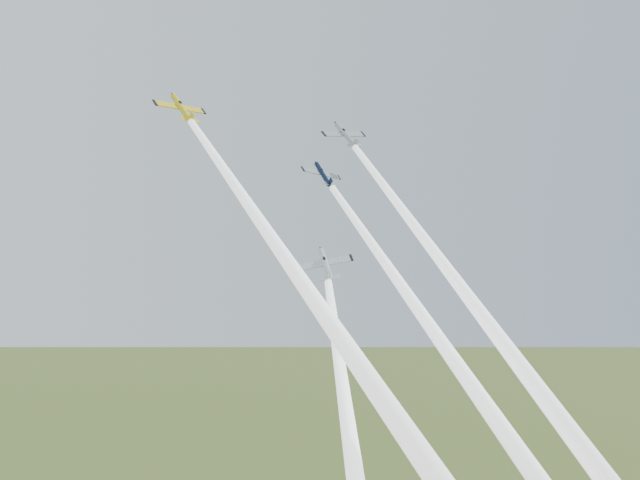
# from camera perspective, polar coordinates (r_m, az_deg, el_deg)

# --- Properties ---
(plane_yellow) EXTENTS (9.22, 8.29, 6.41)m
(plane_yellow) POSITION_cam_1_polar(r_m,az_deg,el_deg) (112.37, -9.81, 9.22)
(plane_yellow) COLOR yellow
(smoke_trail_yellow) EXTENTS (12.46, 44.91, 42.15)m
(smoke_trail_yellow) POSITION_cam_1_polar(r_m,az_deg,el_deg) (90.16, -1.88, -2.17)
(smoke_trail_yellow) COLOR white
(plane_navy) EXTENTS (6.77, 6.30, 6.01)m
(plane_navy) POSITION_cam_1_polar(r_m,az_deg,el_deg) (115.87, 0.20, 4.71)
(plane_navy) COLOR black
(smoke_trail_navy) EXTENTS (7.64, 47.79, 44.30)m
(smoke_trail_navy) POSITION_cam_1_polar(r_m,az_deg,el_deg) (95.55, 9.00, -7.74)
(smoke_trail_navy) COLOR white
(plane_silver_right) EXTENTS (8.56, 6.99, 6.71)m
(plane_silver_right) POSITION_cam_1_polar(r_m,az_deg,el_deg) (122.47, 1.85, 7.48)
(plane_silver_right) COLOR #A9AFB7
(smoke_trail_silver_right) EXTENTS (6.87, 50.70, 46.95)m
(smoke_trail_silver_right) POSITION_cam_1_polar(r_m,az_deg,el_deg) (99.90, 10.80, -4.42)
(smoke_trail_silver_right) COLOR white
(plane_silver_low) EXTENTS (8.01, 8.40, 6.86)m
(plane_silver_low) POSITION_cam_1_polar(r_m,az_deg,el_deg) (99.77, 0.41, -1.75)
(plane_silver_low) COLOR silver
(smoke_trail_silver_low) EXTENTS (17.01, 37.73, 36.75)m
(smoke_trail_silver_low) POSITION_cam_1_polar(r_m,az_deg,el_deg) (80.71, 2.38, -15.55)
(smoke_trail_silver_low) COLOR white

